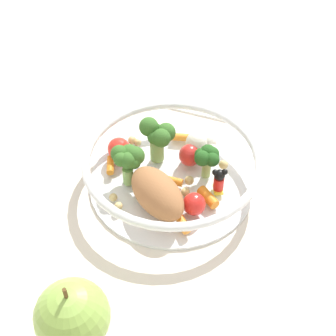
# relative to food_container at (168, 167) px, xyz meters

# --- Properties ---
(ground_plane) EXTENTS (2.40, 2.40, 0.00)m
(ground_plane) POSITION_rel_food_container_xyz_m (-0.01, -0.00, -0.03)
(ground_plane) COLOR silver
(food_container) EXTENTS (0.21, 0.21, 0.07)m
(food_container) POSITION_rel_food_container_xyz_m (0.00, 0.00, 0.00)
(food_container) COLOR white
(food_container) RESTS_ON ground_plane
(loose_apple) EXTENTS (0.07, 0.07, 0.08)m
(loose_apple) POSITION_rel_food_container_xyz_m (-0.20, 0.08, 0.01)
(loose_apple) COLOR #8CB74C
(loose_apple) RESTS_ON ground_plane
(folded_napkin) EXTENTS (0.14, 0.14, 0.01)m
(folded_napkin) POSITION_rel_food_container_xyz_m (0.19, -0.06, -0.03)
(folded_napkin) COLOR white
(folded_napkin) RESTS_ON ground_plane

